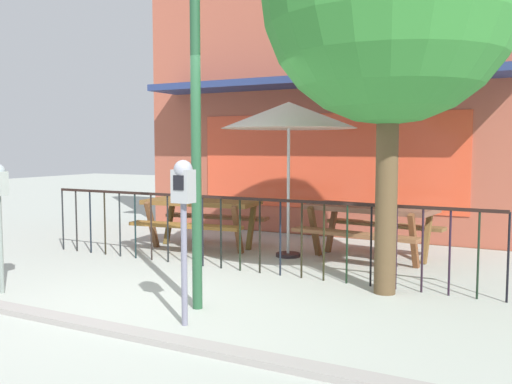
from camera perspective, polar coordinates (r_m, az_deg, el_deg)
The scene contains 9 objects.
ground at distance 5.87m, azimuth -10.16°, elevation -11.38°, with size 40.00×40.00×0.00m, color #A6ADA3.
pub_storefront at distance 10.21m, azimuth 7.64°, elevation 11.24°, with size 7.58×1.44×5.60m.
patio_fence_front at distance 7.17m, azimuth -1.67°, elevation -2.95°, with size 6.39×0.04×0.97m.
picnic_table_left at distance 8.77m, azimuth -5.66°, elevation -1.89°, with size 1.94×1.56×0.79m.
picnic_table_right at distance 8.04m, azimuth 11.67°, elevation -2.57°, with size 1.96×1.57×0.79m.
patio_umbrella at distance 8.04m, azimuth 3.40°, elevation 7.85°, with size 1.97×1.97×2.26m.
parking_meter_far at distance 4.97m, azimuth -7.51°, elevation -0.65°, with size 0.18×0.17×1.50m.
street_lamp at distance 5.51m, azimuth -6.29°, elevation 13.04°, with size 0.28×0.28×3.67m.
curb_edge at distance 5.25m, azimuth -16.10°, elevation -13.48°, with size 10.61×0.20×0.11m, color gray.
Camera 1 is at (3.46, -4.45, 1.63)m, focal length 38.71 mm.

